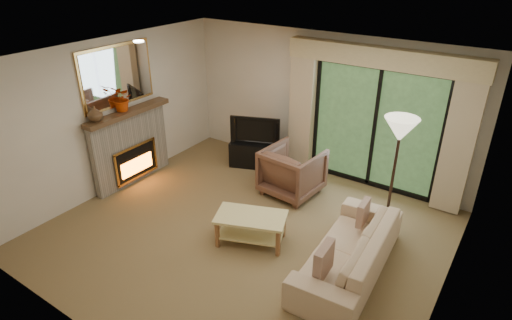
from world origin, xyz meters
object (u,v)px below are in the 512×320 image
Objects in this scene: media_console at (256,154)px; sofa at (349,250)px; coffee_table at (251,229)px; armchair at (292,171)px.

media_console is 0.45× the size of sofa.
sofa is (2.72, -1.86, 0.07)m from media_console.
media_console is 2.46m from coffee_table.
armchair is at bearing -132.92° from sofa.
armchair is 1.57m from coffee_table.
armchair is at bearing -47.31° from media_console.
coffee_table is at bearing 102.91° from armchair.
coffee_table is at bearing -79.34° from media_console.
sofa is 2.19× the size of coffee_table.
sofa is (1.61, -1.33, -0.10)m from armchair.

